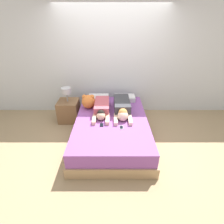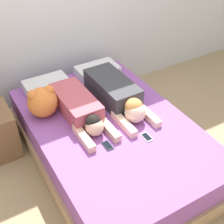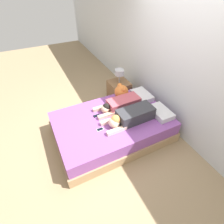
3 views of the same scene
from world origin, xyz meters
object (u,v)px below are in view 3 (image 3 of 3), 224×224
person_right (130,116)px  cell_phone_left (97,116)px  pillow_head_right (160,112)px  bed (112,127)px  nightstand (119,90)px  pillow_head_left (142,95)px  plush_toy (121,92)px  cell_phone_right (100,129)px  person_left (119,104)px

person_right → cell_phone_left: (-0.41, -0.50, -0.11)m
pillow_head_right → bed: bearing=-109.8°
person_right → nightstand: nightstand is taller
pillow_head_left → cell_phone_left: bearing=-83.3°
plush_toy → nightstand: size_ratio=0.37×
plush_toy → person_right: bearing=-16.8°
pillow_head_right → cell_phone_left: 1.23m
pillow_head_right → cell_phone_right: size_ratio=3.92×
person_left → nightstand: nightstand is taller
person_right → nightstand: bearing=160.3°
plush_toy → nightstand: bearing=156.4°
person_right → nightstand: 1.36m
pillow_head_left → person_left: person_left is taller
cell_phone_right → plush_toy: 1.07m
bed → plush_toy: 0.80m
bed → person_right: (0.22, 0.26, 0.35)m
bed → person_left: 0.47m
cell_phone_right → plush_toy: size_ratio=0.40×
bed → nightstand: (-1.03, 0.71, 0.06)m
plush_toy → person_left: bearing=-35.2°
bed → pillow_head_left: (-0.32, 0.88, 0.28)m
pillow_head_left → bed: bearing=-70.2°
pillow_head_left → cell_phone_right: 1.30m
person_right → plush_toy: 0.76m
cell_phone_left → bed: bearing=52.1°
bed → nightstand: bearing=145.6°
person_left → nightstand: size_ratio=1.12×
bed → person_left: size_ratio=2.35×
pillow_head_right → cell_phone_right: pillow_head_right is taller
cell_phone_left → pillow_head_left: bearing=96.7°
pillow_head_left → plush_toy: 0.46m
pillow_head_right → nightstand: (-1.35, -0.18, -0.23)m
person_right → nightstand: size_ratio=1.18×
pillow_head_right → cell_phone_left: pillow_head_right is taller
person_right → pillow_head_left: bearing=130.7°
pillow_head_right → nightstand: size_ratio=0.58×
pillow_head_left → person_right: bearing=-49.3°
cell_phone_right → bed: bearing=119.0°
pillow_head_left → person_left: 0.63m
person_right → plush_toy: size_ratio=3.14×
bed → person_left: (-0.21, 0.27, 0.33)m
bed → cell_phone_left: bearing=-127.9°
pillow_head_left → cell_phone_left: 1.13m
pillow_head_left → person_right: person_right is taller
nightstand → cell_phone_left: bearing=-48.2°
bed → pillow_head_right: pillow_head_right is taller
pillow_head_right → cell_phone_left: bearing=-114.2°
pillow_head_left → person_right: size_ratio=0.49×
pillow_head_left → person_right: (0.54, -0.62, 0.06)m
pillow_head_right → person_left: size_ratio=0.52×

